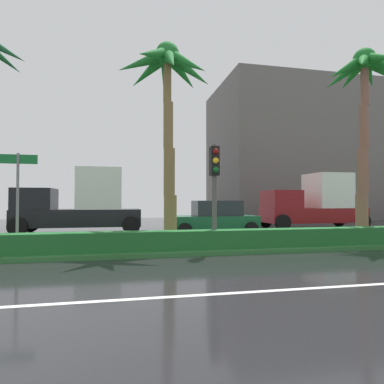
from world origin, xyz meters
The scene contains 12 objects.
ground_plane centered at (0.00, 9.00, -0.05)m, with size 90.00×42.00×0.10m, color black.
near_lane_divider_stripe centered at (0.00, 2.00, 0.00)m, with size 81.00×0.14×0.01m, color white.
median_strip centered at (0.00, 8.00, 0.07)m, with size 85.50×4.00×0.15m, color #2D6B33.
median_hedge centered at (0.00, 6.60, 0.45)m, with size 76.50×0.70×0.60m.
palm_tree_centre_left centered at (3.50, 8.57, 6.28)m, with size 3.86×3.66×7.63m.
palm_tree_centre centered at (11.81, 8.13, 6.55)m, with size 3.49×3.64×8.01m.
traffic_signal_median_right centered at (4.81, 6.67, 2.51)m, with size 0.28×0.43×3.42m.
street_name_sign centered at (-1.27, 7.02, 2.08)m, with size 1.10×0.08×3.00m.
box_truck_lead centered at (-0.32, 14.70, 1.55)m, with size 6.40×2.64×3.46m.
car_in_traffic_second centered at (6.41, 12.23, 0.83)m, with size 4.30×2.02×1.72m.
box_truck_following centered at (13.80, 15.10, 1.55)m, with size 6.40×2.64×3.46m.
building_far_right centered at (19.61, 26.58, 6.47)m, with size 17.06×10.62×12.94m.
Camera 1 is at (1.80, -3.83, 1.70)m, focal length 30.91 mm.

